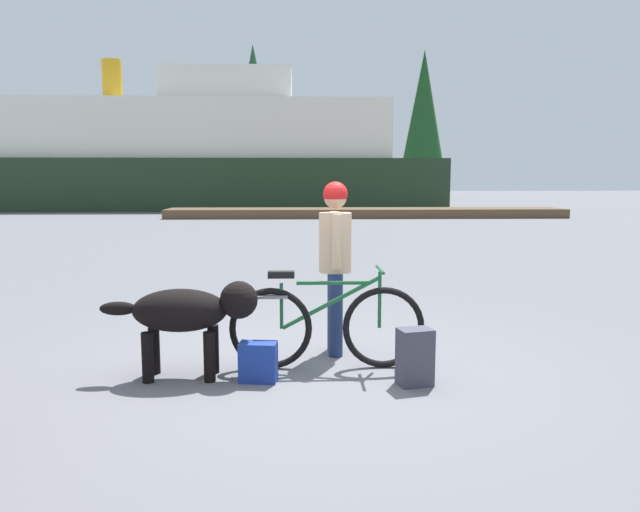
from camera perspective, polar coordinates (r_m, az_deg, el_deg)
The scene contains 12 objects.
ground_plane at distance 5.72m, azimuth -1.21°, elevation -10.39°, with size 160.00×160.00×0.00m, color slate.
bicycle at distance 5.57m, azimuth 0.57°, elevation -6.55°, with size 1.80×0.44×0.93m.
person_cyclist at distance 5.94m, azimuth 1.44°, elevation 0.45°, with size 0.32×0.53×1.71m.
dog at distance 5.40m, azimuth -12.21°, elevation -5.21°, with size 1.37×0.44×0.86m.
backpack at distance 5.24m, azimuth 8.95°, elevation -9.39°, with size 0.28×0.20×0.49m, color #3F3F4C.
handbag_pannier at distance 5.30m, azimuth -5.85°, elevation -9.92°, with size 0.32×0.18×0.34m, color navy.
dock_pier at distance 27.37m, azimuth 4.31°, elevation 4.08°, with size 17.72×2.32×0.40m, color brown.
ferry_boat at distance 36.31m, azimuth -13.03°, elevation 9.01°, with size 29.94×7.77×8.41m.
sailboat_moored at distance 35.60m, azimuth -3.84°, elevation 5.30°, with size 7.50×2.10×7.88m.
pine_tree_far_left at distance 52.38m, azimuth -9.08°, elevation 12.00°, with size 3.17×3.17×9.62m.
pine_tree_center at distance 54.38m, azimuth -6.30°, elevation 14.23°, with size 4.11×4.11×13.18m.
pine_tree_far_right at distance 55.64m, azimuth 9.76°, elevation 13.71°, with size 3.59×3.59×12.92m.
Camera 1 is at (-0.09, -5.45, 1.74)m, focal length 33.91 mm.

